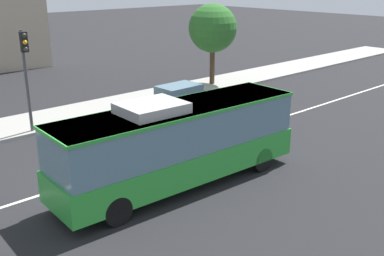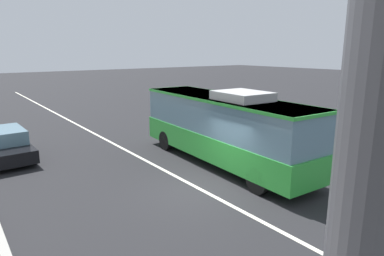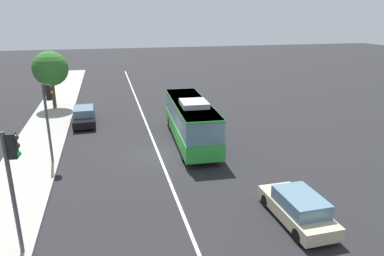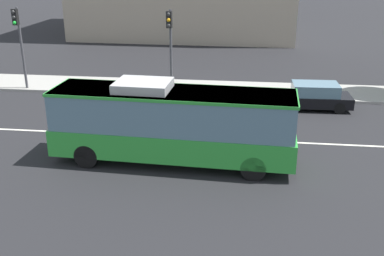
# 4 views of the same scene
# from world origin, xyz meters

# --- Properties ---
(ground_plane) EXTENTS (160.00, 160.00, 0.00)m
(ground_plane) POSITION_xyz_m (0.00, 0.00, 0.00)
(ground_plane) COLOR black
(lane_centre_line) EXTENTS (76.00, 0.16, 0.01)m
(lane_centre_line) POSITION_xyz_m (0.00, 0.00, 0.01)
(lane_centre_line) COLOR silver
(lane_centre_line) RESTS_ON ground_plane
(transit_bus) EXTENTS (10.11, 2.97, 3.46)m
(transit_bus) POSITION_xyz_m (1.79, -2.72, 1.81)
(transit_bus) COLOR green
(transit_bus) RESTS_ON ground_plane
(sedan_black) EXTENTS (4.55, 1.93, 1.46)m
(sedan_black) POSITION_xyz_m (8.44, 5.25, 0.72)
(sedan_black) COLOR black
(sedan_black) RESTS_ON ground_plane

